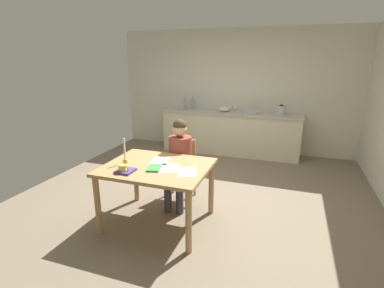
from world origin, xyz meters
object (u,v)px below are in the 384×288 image
Objects in this scene: book_magazine at (126,171)px; sink_unit at (252,112)px; dining_table at (157,174)px; chair_at_table at (182,167)px; candlestick at (125,156)px; bottle_oil at (185,104)px; bottle_vinegar at (193,104)px; person_seated at (179,157)px; stovetop_kettle at (281,110)px; wine_glass_by_kettle at (231,106)px; wine_glass_near_sink at (235,106)px; book_cookery at (154,168)px; coffee_mug at (123,169)px; mixing_bowl at (224,109)px.

sink_unit reaches higher than book_magazine.
chair_at_table is at bearing 87.54° from dining_table.
candlestick is at bearing -119.03° from chair_at_table.
dining_table is at bearing -92.46° from chair_at_table.
bottle_oil is (-0.79, 2.27, 0.55)m from chair_at_table.
bottle_vinegar is at bearing 98.34° from book_magazine.
person_seated is (0.05, 0.59, 0.03)m from dining_table.
stovetop_kettle is 1.43× the size of wine_glass_by_kettle.
stovetop_kettle reaches higher than wine_glass_near_sink.
book_magazine is at bearing -108.26° from person_seated.
candlestick is (-0.43, -0.78, 0.37)m from chair_at_table.
bottle_vinegar is at bearing -176.61° from wine_glass_by_kettle.
candlestick is 3.54m from stovetop_kettle.
book_cookery is 3.42m from stovetop_kettle.
bottle_oil is (-0.78, 3.11, 0.26)m from book_cookery.
book_magazine is (0.16, -0.25, -0.08)m from candlestick.
candlestick is 3.31m from sink_unit.
stovetop_kettle is (1.89, -0.10, -0.02)m from bottle_vinegar.
book_magazine is at bearing -58.04° from candlestick.
dining_table is 3.26m from wine_glass_near_sink.
coffee_mug reaches higher than book_cookery.
dining_table is 8.02× the size of wine_glass_near_sink.
person_seated is 3.32× the size of sink_unit.
mixing_bowl is 1.15m from stovetop_kettle.
wine_glass_near_sink is (0.71, 3.27, 0.16)m from candlestick.
dining_table is 4.41× the size of bottle_vinegar.
bottle_vinegar is 1.27× the size of stovetop_kettle.
wine_glass_near_sink reaches higher than coffee_mug.
dining_table is at bearing -75.82° from bottle_oil.
book_magazine is 0.63× the size of bottle_oil.
chair_at_table is (0.03, 0.74, -0.17)m from dining_table.
book_cookery is 3.35m from bottle_vinegar.
chair_at_table is 2.75× the size of bottle_oil.
person_seated is 7.76× the size of wine_glass_by_kettle.
person_seated is 2.57m from bottle_oil.
book_magazine is 1.27× the size of wine_glass_by_kettle.
dining_table is 3.25m from wine_glass_by_kettle.
bottle_vinegar is at bearing 105.35° from chair_at_table.
sink_unit is (0.94, 3.40, 0.12)m from coffee_mug.
book_magazine is 3.50m from bottle_vinegar.
stovetop_kettle is at bearing -0.52° from mixing_bowl.
bottle_oil is at bearing -168.38° from wine_glass_near_sink.
coffee_mug reaches higher than book_magazine.
person_seated is at bearing -95.55° from wine_glass_near_sink.
candlestick is at bearing -102.19° from wine_glass_near_sink.
coffee_mug is at bearing -63.43° from candlestick.
book_cookery is at bearing -75.97° from bottle_oil.
stovetop_kettle reaches higher than book_magazine.
bottle_oil is at bearing -174.75° from mixing_bowl.
bottle_vinegar is at bearing 96.13° from coffee_mug.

